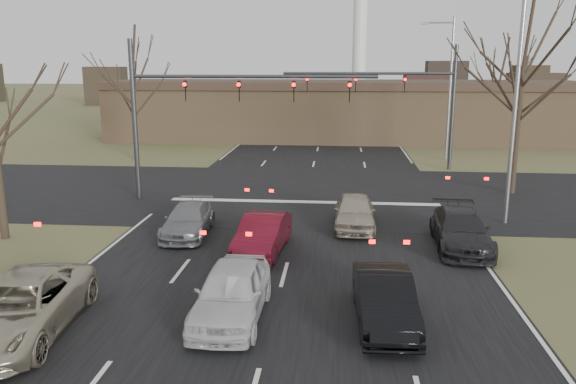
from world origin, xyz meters
name	(u,v)px	position (x,y,z in m)	size (l,w,h in m)	color
ground	(274,314)	(0.00, 0.00, 0.00)	(360.00, 360.00, 0.00)	#4B542D
road_main	(326,117)	(0.00, 60.00, 0.01)	(14.00, 300.00, 0.02)	black
road_cross	(306,193)	(0.00, 15.00, 0.01)	(200.00, 14.00, 0.02)	black
building	(343,110)	(2.00, 38.00, 2.67)	(42.40, 10.40, 5.30)	#8B6C4B
mast_arm_near	(198,100)	(-5.23, 13.00, 5.07)	(12.12, 0.24, 8.00)	#383A3D
mast_arm_far	(409,92)	(6.18, 23.00, 5.02)	(11.12, 0.24, 8.00)	#383A3D
streetlight_right_near	(512,94)	(8.82, 10.00, 5.59)	(2.34, 0.25, 10.00)	gray
streetlight_right_far	(448,81)	(9.32, 27.00, 5.59)	(2.34, 0.25, 10.00)	gray
tree_right_near	(527,21)	(11.00, 16.00, 8.90)	(6.90, 6.90, 11.50)	black
tree_left_far	(130,56)	(-13.00, 25.00, 7.34)	(5.70, 5.70, 9.50)	black
tree_right_far	(501,62)	(15.00, 35.00, 6.96)	(5.40, 5.40, 9.00)	black
car_silver_suv	(19,308)	(-6.31, -1.77, 0.74)	(2.46, 5.34, 1.49)	#A59D85
car_white_sedan	(232,292)	(-1.11, -0.30, 0.76)	(1.79, 4.44, 1.51)	silver
car_black_hatch	(384,299)	(3.00, -0.25, 0.69)	(1.46, 4.19, 1.38)	black
car_charcoal_sedan	(461,230)	(6.35, 6.40, 0.70)	(1.95, 4.80, 1.39)	black
car_grey_ahead	(188,220)	(-4.33, 7.15, 0.61)	(1.71, 4.21, 1.22)	slate
car_red_ahead	(263,234)	(-1.01, 5.20, 0.70)	(1.48, 4.23, 1.39)	#4E0B16
car_silver_ahead	(355,211)	(2.43, 8.71, 0.72)	(1.69, 4.20, 1.43)	#A79C87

